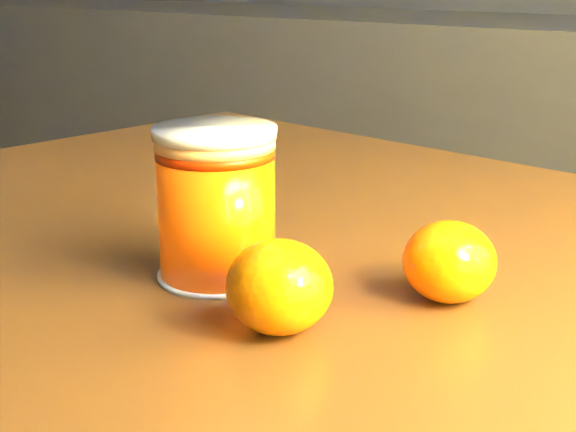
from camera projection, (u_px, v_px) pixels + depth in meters
The scene contains 5 objects.
kitchen_counter at pixel (336, 167), 2.41m from camera, with size 3.15×0.60×0.90m, color #434246.
table at pixel (329, 386), 0.63m from camera, with size 1.16×0.87×0.81m.
juice_glass at pixel (217, 205), 0.55m from camera, with size 0.08×0.08×0.11m.
orange_front at pixel (279, 287), 0.47m from camera, with size 0.06×0.06×0.06m, color orange.
orange_back at pixel (449, 262), 0.52m from camera, with size 0.06×0.06×0.05m, color orange.
Camera 1 is at (1.33, -0.49, 1.02)m, focal length 50.00 mm.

